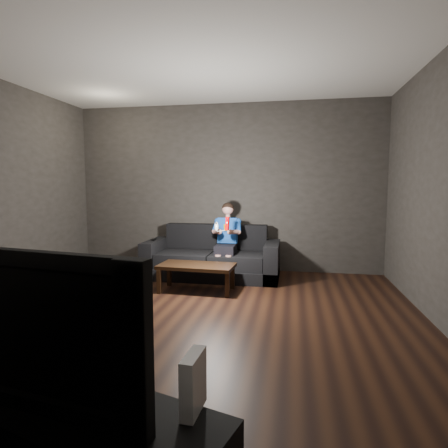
# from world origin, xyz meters

# --- Properties ---
(floor) EXTENTS (5.00, 5.00, 0.00)m
(floor) POSITION_xyz_m (0.00, 0.00, 0.00)
(floor) COLOR black
(floor) RESTS_ON ground
(back_wall) EXTENTS (5.00, 0.04, 2.70)m
(back_wall) POSITION_xyz_m (0.00, 2.50, 1.35)
(back_wall) COLOR #35312E
(back_wall) RESTS_ON ground
(ceiling) EXTENTS (5.00, 5.00, 0.02)m
(ceiling) POSITION_xyz_m (0.00, 0.00, 2.70)
(ceiling) COLOR silver
(ceiling) RESTS_ON back_wall
(sofa) EXTENTS (2.00, 0.87, 0.77)m
(sofa) POSITION_xyz_m (-0.10, 1.93, 0.25)
(sofa) COLOR black
(sofa) RESTS_ON floor
(child) EXTENTS (0.43, 0.53, 1.05)m
(child) POSITION_xyz_m (0.13, 1.87, 0.67)
(child) COLOR black
(child) RESTS_ON sofa
(wii_remote_red) EXTENTS (0.06, 0.08, 0.19)m
(wii_remote_red) POSITION_xyz_m (0.21, 1.47, 0.86)
(wii_remote_red) COLOR #C00002
(wii_remote_red) RESTS_ON child
(nunchuk_white) EXTENTS (0.07, 0.09, 0.14)m
(nunchuk_white) POSITION_xyz_m (0.06, 1.47, 0.82)
(nunchuk_white) COLOR white
(nunchuk_white) RESTS_ON child
(wii_remote_black) EXTENTS (0.05, 0.16, 0.03)m
(wii_remote_black) POSITION_xyz_m (-1.00, 1.85, 0.56)
(wii_remote_black) COLOR black
(wii_remote_black) RESTS_ON sofa
(coffee_table) EXTENTS (1.00, 0.54, 0.36)m
(coffee_table) POSITION_xyz_m (-0.14, 1.12, 0.31)
(coffee_table) COLOR black
(coffee_table) RESTS_ON floor
(tv) EXTENTS (1.07, 0.31, 0.61)m
(tv) POSITION_xyz_m (0.15, -2.27, 0.85)
(tv) COLOR black
(tv) RESTS_ON media_console
(wii_console) EXTENTS (0.06, 0.17, 0.22)m
(wii_console) POSITION_xyz_m (0.74, -2.27, 0.65)
(wii_console) COLOR white
(wii_console) RESTS_ON media_console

